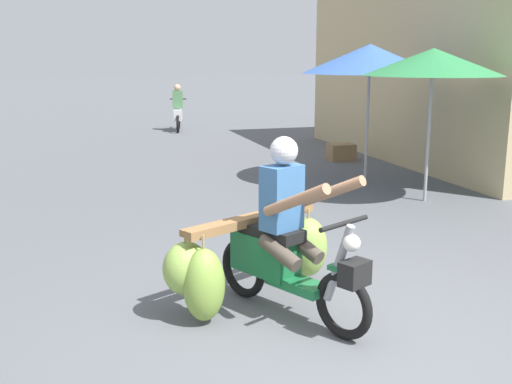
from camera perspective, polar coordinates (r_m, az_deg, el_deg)
The scene contains 7 objects.
ground_plane at distance 4.98m, azimuth 8.19°, elevation -14.15°, with size 120.00×120.00×0.00m, color #56595E.
motorbike_main_loaded at distance 5.48m, azimuth 1.12°, elevation -5.57°, with size 1.81×1.87×1.58m.
motorbike_distant_ahead_left at distance 18.62m, azimuth -7.35°, elevation 7.47°, with size 0.57×1.61×1.40m.
shopfront_building at distance 14.68m, azimuth 20.72°, elevation 11.30°, with size 4.86×8.35×4.16m.
market_umbrella_near_shop at distance 10.77m, azimuth 10.66°, elevation 12.22°, with size 2.33×2.33×2.43m.
market_umbrella_further_along at distance 9.66m, azimuth 16.32°, elevation 11.66°, with size 2.09×2.09×2.35m.
produce_crate at distance 13.36m, azimuth 8.00°, elevation 3.73°, with size 0.56×0.40×0.36m, color olive.
Camera 1 is at (-1.93, -4.00, 2.24)m, focal length 42.52 mm.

